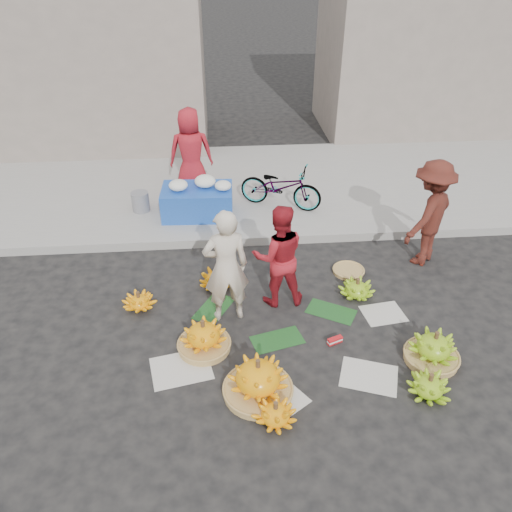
{
  "coord_description": "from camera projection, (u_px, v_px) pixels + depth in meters",
  "views": [
    {
      "loc": [
        -0.75,
        -4.89,
        4.39
      ],
      "look_at": [
        -0.3,
        0.71,
        0.7
      ],
      "focal_mm": 35.0,
      "sensor_mm": 36.0,
      "label": 1
    }
  ],
  "objects": [
    {
      "name": "bicycle",
      "position": [
        281.0,
        187.0,
        8.95
      ],
      "size": [
        1.08,
        1.59,
        0.79
      ],
      "primitive_type": "imported",
      "rotation": [
        0.0,
        0.0,
        1.16
      ],
      "color": "gray",
      "rests_on": "sidewalk"
    },
    {
      "name": "banana_bunch_0",
      "position": [
        204.0,
        337.0,
        6.13
      ],
      "size": [
        0.7,
        0.7,
        0.45
      ],
      "rotation": [
        0.0,
        0.0,
        -0.28
      ],
      "color": "#A68045",
      "rests_on": "ground"
    },
    {
      "name": "grey_bucket",
      "position": [
        140.0,
        202.0,
        8.93
      ],
      "size": [
        0.31,
        0.31,
        0.35
      ],
      "primitive_type": "cylinder",
      "color": "slate",
      "rests_on": "sidewalk"
    },
    {
      "name": "banana_bunch_6",
      "position": [
        139.0,
        301.0,
        6.84
      ],
      "size": [
        0.4,
        0.4,
        0.27
      ],
      "rotation": [
        0.0,
        0.0,
        0.03
      ],
      "color": "#FFA80C",
      "rests_on": "ground"
    },
    {
      "name": "flower_table",
      "position": [
        198.0,
        200.0,
        8.74
      ],
      "size": [
        1.25,
        0.81,
        0.71
      ],
      "rotation": [
        0.0,
        0.0,
        -0.04
      ],
      "color": "#1A47AD",
      "rests_on": "sidewalk"
    },
    {
      "name": "sidewalk",
      "position": [
        257.0,
        185.0,
        10.08
      ],
      "size": [
        40.0,
        4.0,
        0.12
      ],
      "primitive_type": "cube",
      "color": "gray",
      "rests_on": "ground"
    },
    {
      "name": "building_left",
      "position": [
        68.0,
        56.0,
        11.16
      ],
      "size": [
        6.0,
        3.0,
        4.0
      ],
      "primitive_type": "cube",
      "color": "gray",
      "rests_on": "sidewalk"
    },
    {
      "name": "banana_bunch_4",
      "position": [
        433.0,
        349.0,
        5.96
      ],
      "size": [
        0.66,
        0.66,
        0.45
      ],
      "rotation": [
        0.0,
        0.0,
        -0.18
      ],
      "color": "#A68045",
      "rests_on": "ground"
    },
    {
      "name": "curb",
      "position": [
        267.0,
        238.0,
        8.32
      ],
      "size": [
        40.0,
        0.25,
        0.15
      ],
      "primitive_type": "cube",
      "color": "gray",
      "rests_on": "ground"
    },
    {
      "name": "man_striped",
      "position": [
        429.0,
        214.0,
        7.43
      ],
      "size": [
        1.21,
        1.19,
        1.67
      ],
      "primitive_type": "imported",
      "rotation": [
        0.0,
        0.0,
        3.88
      ],
      "color": "maroon",
      "rests_on": "ground"
    },
    {
      "name": "newspaper_scatter",
      "position": [
        292.0,
        374.0,
        5.86
      ],
      "size": [
        3.2,
        1.8,
        0.0
      ],
      "primitive_type": null,
      "color": "silver",
      "rests_on": "ground"
    },
    {
      "name": "banana_bunch_5",
      "position": [
        357.0,
        289.0,
        7.05
      ],
      "size": [
        0.47,
        0.47,
        0.3
      ],
      "rotation": [
        0.0,
        0.0,
        -0.03
      ],
      "color": "#6FA918",
      "rests_on": "ground"
    },
    {
      "name": "ground",
      "position": [
        283.0,
        329.0,
        6.53
      ],
      "size": [
        80.0,
        80.0,
        0.0
      ],
      "primitive_type": "plane",
      "color": "black",
      "rests_on": "ground"
    },
    {
      "name": "banana_leaves",
      "position": [
        274.0,
        319.0,
        6.69
      ],
      "size": [
        2.0,
        1.0,
        0.0
      ],
      "primitive_type": null,
      "color": "#17471D",
      "rests_on": "ground"
    },
    {
      "name": "banana_bunch_1",
      "position": [
        275.0,
        413.0,
        5.25
      ],
      "size": [
        0.56,
        0.56,
        0.29
      ],
      "rotation": [
        0.0,
        0.0,
        -0.37
      ],
      "color": "#FFA80C",
      "rests_on": "ground"
    },
    {
      "name": "incense_stack",
      "position": [
        335.0,
        341.0,
        6.28
      ],
      "size": [
        0.21,
        0.13,
        0.08
      ],
      "primitive_type": "cube",
      "rotation": [
        0.0,
        0.0,
        0.37
      ],
      "color": "red",
      "rests_on": "ground"
    },
    {
      "name": "building_right",
      "position": [
        433.0,
        24.0,
        11.87
      ],
      "size": [
        5.0,
        3.0,
        5.0
      ],
      "primitive_type": "cube",
      "color": "gray",
      "rests_on": "sidewalk"
    },
    {
      "name": "banana_bunch_3",
      "position": [
        429.0,
        386.0,
        5.56
      ],
      "size": [
        0.6,
        0.6,
        0.3
      ],
      "rotation": [
        0.0,
        0.0,
        0.41
      ],
      "color": "#6FA918",
      "rests_on": "ground"
    },
    {
      "name": "banana_bunch_7",
      "position": [
        216.0,
        279.0,
        7.25
      ],
      "size": [
        0.61,
        0.61,
        0.31
      ],
      "rotation": [
        0.0,
        0.0,
        -0.37
      ],
      "color": "#FFA80C",
      "rests_on": "ground"
    },
    {
      "name": "vendor_cream",
      "position": [
        226.0,
        267.0,
        6.31
      ],
      "size": [
        0.64,
        0.47,
        1.61
      ],
      "primitive_type": "imported",
      "rotation": [
        0.0,
        0.0,
        3.29
      ],
      "color": "beige",
      "rests_on": "ground"
    },
    {
      "name": "basket_spare",
      "position": [
        348.0,
        271.0,
        7.59
      ],
      "size": [
        0.56,
        0.56,
        0.05
      ],
      "primitive_type": "cylinder",
      "rotation": [
        0.0,
        0.0,
        -0.24
      ],
      "color": "#A68045",
      "rests_on": "ground"
    },
    {
      "name": "flower_vendor",
      "position": [
        191.0,
        153.0,
        9.17
      ],
      "size": [
        0.83,
        0.56,
        1.65
      ],
      "primitive_type": "imported",
      "rotation": [
        0.0,
        0.0,
        3.19
      ],
      "color": "red",
      "rests_on": "sidewalk"
    },
    {
      "name": "banana_bunch_2",
      "position": [
        258.0,
        379.0,
        5.5
      ],
      "size": [
        0.92,
        0.92,
        0.51
      ],
      "rotation": [
        0.0,
        0.0,
        -0.44
      ],
      "color": "#A68045",
      "rests_on": "ground"
    },
    {
      "name": "vendor_red",
      "position": [
        279.0,
        256.0,
        6.64
      ],
      "size": [
        0.75,
        0.59,
        1.48
      ],
      "primitive_type": "imported",
      "rotation": [
        0.0,
        0.0,
        3.19
      ],
      "color": "red",
      "rests_on": "ground"
    }
  ]
}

